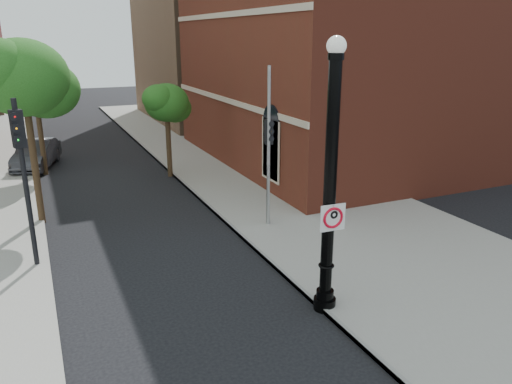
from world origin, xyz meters
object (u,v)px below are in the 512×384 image
lamppost (330,194)px  parked_car (36,154)px  no_parking_sign (333,217)px  traffic_signal_left (22,157)px  traffic_signal_right (269,151)px

lamppost → parked_car: 19.33m
lamppost → parked_car: lamppost is taller
no_parking_sign → traffic_signal_left: traffic_signal_left is taller
no_parking_sign → parked_car: bearing=111.2°
traffic_signal_left → parked_car: bearing=72.5°
traffic_signal_left → no_parking_sign: bearing=-56.7°
parked_car → traffic_signal_right: size_ratio=1.05×
parked_car → traffic_signal_left: (-0.39, -12.70, 2.64)m
no_parking_sign → traffic_signal_right: (1.18, 5.93, 0.27)m
traffic_signal_left → traffic_signal_right: traffic_signal_left is taller
no_parking_sign → traffic_signal_right: 6.05m
lamppost → traffic_signal_right: bearing=78.3°
lamppost → no_parking_sign: bearing=-86.6°
traffic_signal_left → traffic_signal_right: bearing=-13.7°
lamppost → traffic_signal_left: lamppost is taller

